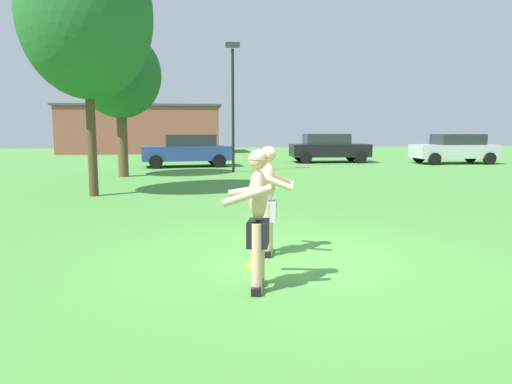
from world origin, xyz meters
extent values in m
plane|color=#4C8E3D|center=(0.00, 0.00, 0.00)|extent=(80.00, 80.00, 0.00)
cube|color=black|center=(-0.82, -1.41, 0.04)|extent=(0.17, 0.28, 0.09)
cylinder|color=#E0AD89|center=(-0.82, -1.41, 0.41)|extent=(0.13, 0.13, 0.83)
cube|color=black|center=(-0.75, -1.11, 0.04)|extent=(0.17, 0.28, 0.09)
cylinder|color=#E0AD89|center=(-0.75, -1.11, 0.41)|extent=(0.13, 0.13, 0.83)
cube|color=black|center=(-0.78, -1.26, 0.68)|extent=(0.32, 0.43, 0.30)
ellipsoid|color=#E0AD89|center=(-0.78, -1.26, 1.13)|extent=(0.30, 0.40, 0.60)
cylinder|color=#E0AD89|center=(-0.94, -1.48, 1.16)|extent=(0.57, 0.11, 0.26)
cylinder|color=#E0AD89|center=(-0.83, -1.00, 1.16)|extent=(0.58, 0.25, 0.19)
sphere|color=#E0AD89|center=(-0.78, -1.26, 1.55)|extent=(0.23, 0.23, 0.23)
cone|color=orange|center=(-0.78, -1.26, 1.61)|extent=(0.29, 0.29, 0.13)
cube|color=black|center=(-0.40, 0.41, 0.04)|extent=(0.17, 0.28, 0.09)
cylinder|color=#E0AD89|center=(-0.40, 0.41, 0.41)|extent=(0.13, 0.13, 0.82)
cube|color=black|center=(-0.45, 0.17, 0.04)|extent=(0.17, 0.28, 0.09)
cylinder|color=#E0AD89|center=(-0.45, 0.17, 0.41)|extent=(0.13, 0.13, 0.82)
cube|color=#B7B7BC|center=(-0.43, 0.29, 0.67)|extent=(0.31, 0.40, 0.29)
ellipsoid|color=#E0AD89|center=(-0.43, 0.29, 1.11)|extent=(0.29, 0.37, 0.59)
cylinder|color=#E0AD89|center=(-0.28, 0.49, 1.14)|extent=(0.56, 0.27, 0.26)
cylinder|color=#E0AD89|center=(-0.38, 0.05, 1.14)|extent=(0.56, 0.21, 0.28)
sphere|color=#E0AD89|center=(-0.43, 0.29, 1.53)|extent=(0.23, 0.23, 0.23)
cylinder|color=yellow|center=(-0.70, -0.31, 0.01)|extent=(0.25, 0.25, 0.03)
cube|color=#2D478C|center=(-1.98, 17.10, 0.67)|extent=(4.48, 2.29, 0.70)
cube|color=#282D33|center=(-1.78, 17.12, 1.30)|extent=(2.58, 1.86, 0.56)
cylinder|color=black|center=(-3.36, 16.03, 0.32)|extent=(0.66, 0.29, 0.64)
cylinder|color=black|center=(-3.58, 17.82, 0.32)|extent=(0.66, 0.29, 0.64)
cylinder|color=black|center=(-0.37, 16.38, 0.32)|extent=(0.66, 0.29, 0.64)
cylinder|color=black|center=(-0.59, 18.17, 0.32)|extent=(0.66, 0.29, 0.64)
cube|color=silver|center=(12.23, 17.34, 0.67)|extent=(4.33, 1.88, 0.70)
cube|color=#282D33|center=(12.43, 17.34, 1.30)|extent=(2.44, 1.63, 0.56)
cylinder|color=black|center=(10.71, 16.47, 0.32)|extent=(0.64, 0.23, 0.64)
cylinder|color=black|center=(10.74, 18.27, 0.32)|extent=(0.64, 0.23, 0.64)
cylinder|color=black|center=(13.71, 16.41, 0.32)|extent=(0.64, 0.23, 0.64)
cylinder|color=black|center=(13.75, 18.21, 0.32)|extent=(0.64, 0.23, 0.64)
cube|color=black|center=(5.90, 19.15, 0.67)|extent=(4.36, 1.94, 0.70)
cube|color=#282D33|center=(5.70, 19.16, 1.30)|extent=(2.46, 1.66, 0.56)
cylinder|color=black|center=(7.43, 20.00, 0.32)|extent=(0.65, 0.24, 0.64)
cylinder|color=black|center=(7.37, 18.20, 0.32)|extent=(0.65, 0.24, 0.64)
cylinder|color=black|center=(4.43, 20.10, 0.32)|extent=(0.65, 0.24, 0.64)
cylinder|color=black|center=(4.37, 18.30, 0.32)|extent=(0.65, 0.24, 0.64)
cylinder|color=black|center=(0.11, 13.84, 2.60)|extent=(0.12, 0.12, 5.20)
cube|color=#333338|center=(0.11, 13.84, 5.35)|extent=(0.60, 0.24, 0.20)
cube|color=brown|center=(-5.62, 31.32, 1.74)|extent=(11.64, 5.56, 3.47)
cube|color=#3F3F44|center=(-5.62, 31.32, 3.55)|extent=(12.11, 5.78, 0.16)
cylinder|color=brown|center=(-4.33, 12.50, 1.39)|extent=(0.39, 0.39, 2.77)
ellipsoid|color=#236028|center=(-4.33, 12.50, 3.93)|extent=(3.13, 3.13, 3.31)
cylinder|color=#4C3823|center=(-4.37, 7.08, 1.68)|extent=(0.25, 0.25, 3.35)
ellipsoid|color=#236028|center=(-4.37, 7.08, 4.92)|extent=(3.56, 3.56, 4.48)
camera|label=1|loc=(-1.50, -6.70, 1.91)|focal=33.43mm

